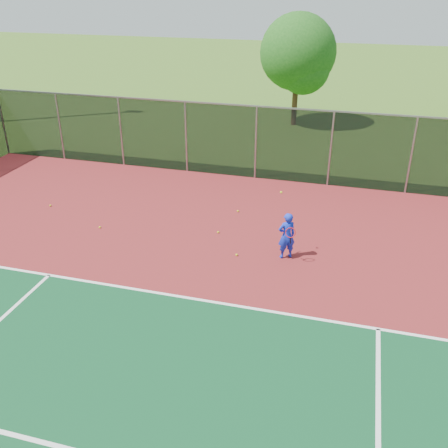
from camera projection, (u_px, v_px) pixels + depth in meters
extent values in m
plane|color=#385F1B|center=(273.00, 406.00, 9.88)|extent=(120.00, 120.00, 0.00)
cube|color=maroon|center=(289.00, 341.00, 11.60)|extent=(30.00, 20.00, 0.02)
cube|color=white|center=(378.00, 329.00, 11.98)|extent=(22.00, 0.10, 0.00)
cube|color=black|center=(331.00, 149.00, 19.54)|extent=(30.00, 0.04, 3.00)
cube|color=gray|center=(334.00, 111.00, 18.86)|extent=(30.00, 0.06, 0.06)
imported|color=#152CCA|center=(287.00, 236.00, 14.72)|extent=(0.64, 0.57, 1.46)
cylinder|color=black|center=(290.00, 240.00, 14.47)|extent=(0.03, 0.15, 0.27)
torus|color=#A51414|center=(290.00, 233.00, 14.25)|extent=(0.30, 0.13, 0.29)
sphere|color=#C7C917|center=(281.00, 192.00, 14.27)|extent=(0.07, 0.07, 0.07)
sphere|color=#C7C917|center=(237.00, 255.00, 15.09)|extent=(0.07, 0.07, 0.07)
sphere|color=#C7C917|center=(218.00, 232.00, 16.42)|extent=(0.07, 0.07, 0.07)
sphere|color=#C7C917|center=(50.00, 205.00, 18.31)|extent=(0.07, 0.07, 0.07)
sphere|color=#C7C917|center=(100.00, 227.00, 16.74)|extent=(0.07, 0.07, 0.07)
sphere|color=#C7C917|center=(238.00, 211.00, 17.88)|extent=(0.07, 0.07, 0.07)
cylinder|color=#3B2215|center=(295.00, 104.00, 27.86)|extent=(0.30, 0.30, 2.29)
sphere|color=#194E14|center=(298.00, 52.00, 26.60)|extent=(4.07, 4.07, 4.07)
sphere|color=#194E14|center=(304.00, 68.00, 26.59)|extent=(2.80, 2.80, 2.80)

